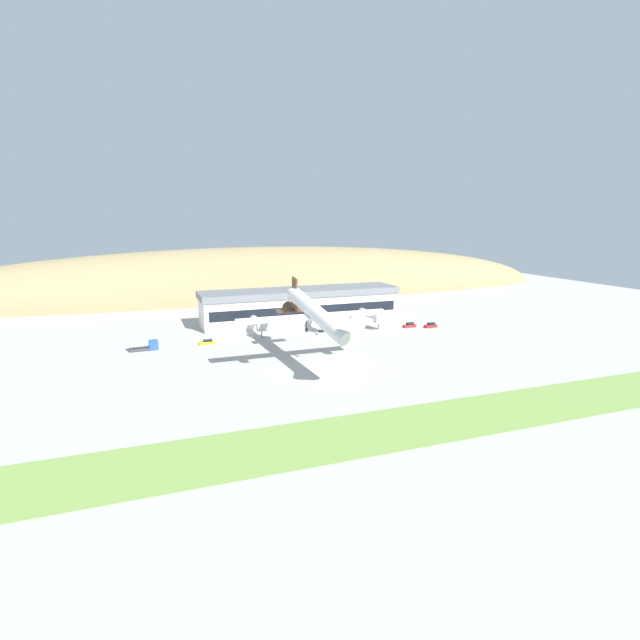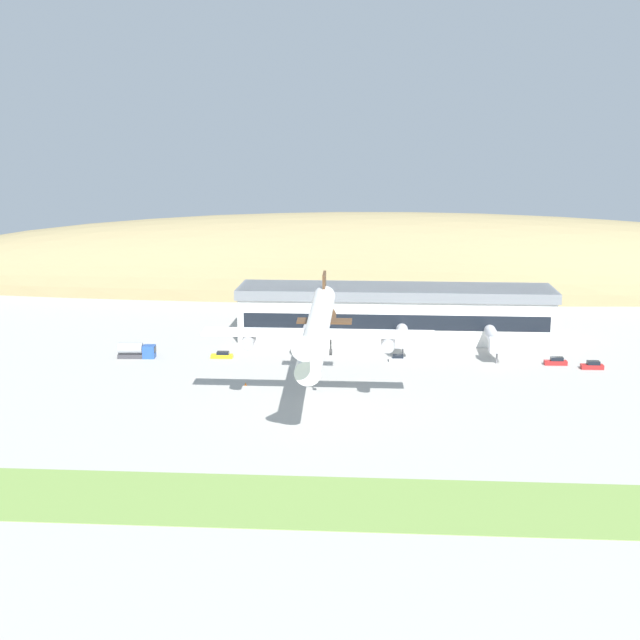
# 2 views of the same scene
# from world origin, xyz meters

# --- Properties ---
(ground_plane) EXTENTS (413.45, 413.45, 0.00)m
(ground_plane) POSITION_xyz_m (0.00, 0.00, 0.00)
(ground_plane) COLOR #ADAAA3
(grass_strip_foreground) EXTENTS (372.11, 17.14, 0.08)m
(grass_strip_foreground) POSITION_xyz_m (0.00, -42.62, 0.04)
(grass_strip_foreground) COLOR #759947
(grass_strip_foreground) RESTS_ON ground_plane
(hill_backdrop) EXTENTS (330.10, 50.46, 47.27)m
(hill_backdrop) POSITION_xyz_m (11.68, 119.80, 0.00)
(hill_backdrop) COLOR #8E7F56
(hill_backdrop) RESTS_ON ground_plane
(terminal_building) EXTENTS (72.05, 16.51, 12.22)m
(terminal_building) POSITION_xyz_m (12.44, 52.38, 6.93)
(terminal_building) COLOR white
(terminal_building) RESTS_ON ground_plane
(jetway_0) EXTENTS (3.38, 13.44, 5.43)m
(jetway_0) POSITION_xyz_m (-6.83, 37.20, 3.99)
(jetway_0) COLOR silver
(jetway_0) RESTS_ON ground_plane
(jetway_1) EXTENTS (3.38, 12.71, 5.43)m
(jetway_1) POSITION_xyz_m (13.92, 37.59, 3.99)
(jetway_1) COLOR silver
(jetway_1) RESTS_ON ground_plane
(jetway_2) EXTENTS (3.38, 15.65, 5.43)m
(jetway_2) POSITION_xyz_m (33.22, 36.03, 3.99)
(jetway_2) COLOR silver
(jetway_2) RESTS_ON ground_plane
(cargo_airplane) EXTENTS (39.83, 48.80, 12.22)m
(cargo_airplane) POSITION_xyz_m (-1.46, -1.97, 13.74)
(cargo_airplane) COLOR white
(service_car_0) EXTENTS (4.14, 1.96, 1.43)m
(service_car_0) POSITION_xyz_m (13.04, 31.18, 0.59)
(service_car_0) COLOR silver
(service_car_0) RESTS_ON ground_plane
(service_car_1) EXTENTS (4.65, 1.89, 1.41)m
(service_car_1) POSITION_xyz_m (-24.18, 31.50, 0.58)
(service_car_1) COLOR gold
(service_car_1) RESTS_ON ground_plane
(service_car_2) EXTENTS (4.49, 1.90, 1.67)m
(service_car_2) POSITION_xyz_m (51.95, 27.85, 0.69)
(service_car_2) COLOR #B21E1E
(service_car_2) RESTS_ON ground_plane
(service_car_3) EXTENTS (4.64, 1.78, 1.65)m
(service_car_3) POSITION_xyz_m (45.22, 30.65, 0.68)
(service_car_3) COLOR #B21E1E
(service_car_3) RESTS_ON ground_plane
(fuel_truck) EXTENTS (8.00, 2.94, 3.31)m
(fuel_truck) POSITION_xyz_m (-42.33, 30.36, 1.56)
(fuel_truck) COLOR #264C99
(fuel_truck) RESTS_ON ground_plane
(traffic_cone_0) EXTENTS (0.52, 0.52, 0.58)m
(traffic_cone_0) POSITION_xyz_m (-16.01, 10.86, 0.28)
(traffic_cone_0) COLOR orange
(traffic_cone_0) RESTS_ON ground_plane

